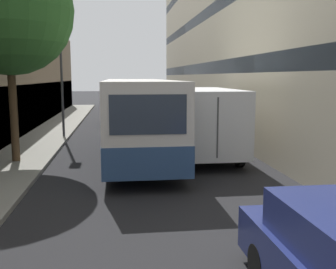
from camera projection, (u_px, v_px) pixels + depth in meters
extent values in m
plane|color=#232326|center=(151.00, 168.00, 13.77)|extent=(150.00, 150.00, 0.00)
cube|color=gray|center=(8.00, 170.00, 13.16)|extent=(2.37, 60.00, 0.14)
cube|color=#333D47|center=(286.00, 62.00, 13.83)|extent=(1.08, 60.00, 0.70)
cylinder|color=black|center=(259.00, 263.00, 6.09)|extent=(0.16, 0.60, 0.60)
cube|color=silver|center=(138.00, 113.00, 15.75)|extent=(2.47, 11.14, 2.61)
cube|color=#2D4C7A|center=(138.00, 134.00, 15.88)|extent=(2.49, 11.16, 0.90)
cube|color=#2D3847|center=(138.00, 103.00, 15.70)|extent=(2.51, 10.25, 0.84)
cube|color=#2D3847|center=(148.00, 115.00, 10.21)|extent=(2.02, 0.04, 1.05)
cylinder|color=black|center=(112.00, 132.00, 19.19)|extent=(0.24, 1.00, 1.00)
cylinder|color=black|center=(156.00, 131.00, 19.46)|extent=(0.24, 1.00, 1.00)
cylinder|color=black|center=(109.00, 162.00, 12.41)|extent=(0.24, 1.00, 1.00)
cylinder|color=black|center=(177.00, 160.00, 12.68)|extent=(0.24, 1.00, 1.00)
cube|color=silver|center=(185.00, 116.00, 18.48)|extent=(2.37, 1.98, 1.88)
cube|color=silver|center=(201.00, 119.00, 14.98)|extent=(2.46, 5.10, 2.30)
cube|color=#4C4C4C|center=(218.00, 128.00, 12.47)|extent=(0.05, 0.02, 1.95)
cylinder|color=black|center=(162.00, 134.00, 18.47)|extent=(0.22, 0.96, 0.96)
cylinder|color=black|center=(208.00, 133.00, 18.75)|extent=(0.22, 0.96, 0.96)
cylinder|color=black|center=(178.00, 155.00, 13.62)|extent=(0.22, 0.96, 0.96)
cylinder|color=black|center=(239.00, 153.00, 13.90)|extent=(0.22, 0.96, 0.96)
cube|color=#BCBCC1|center=(115.00, 109.00, 26.04)|extent=(1.82, 4.57, 1.55)
cube|color=#2D3847|center=(115.00, 103.00, 27.91)|extent=(1.45, 0.04, 0.54)
cylinder|color=black|center=(104.00, 118.00, 27.35)|extent=(0.16, 0.64, 0.64)
cylinder|color=black|center=(127.00, 118.00, 27.55)|extent=(0.16, 0.64, 0.64)
cylinder|color=black|center=(102.00, 122.00, 24.74)|extent=(0.16, 0.64, 0.64)
cylinder|color=black|center=(128.00, 122.00, 24.95)|extent=(0.16, 0.64, 0.64)
cylinder|color=#38383D|center=(61.00, 64.00, 19.59)|extent=(0.12, 0.12, 7.29)
cylinder|color=#4C3823|center=(13.00, 109.00, 14.03)|extent=(0.28, 0.28, 3.74)
sphere|color=#285623|center=(8.00, 10.00, 13.52)|extent=(4.51, 4.51, 4.51)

